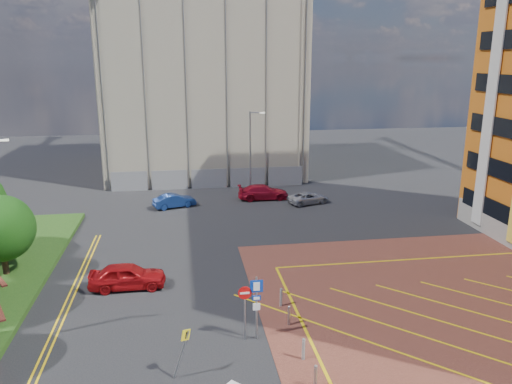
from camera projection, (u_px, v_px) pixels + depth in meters
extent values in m
plane|color=black|center=(249.00, 351.00, 22.76)|extent=(140.00, 140.00, 0.00)
cylinder|color=#3D2B1C|center=(5.00, 260.00, 30.04)|extent=(0.36, 0.36, 1.80)
sphere|color=#14370C|center=(0.00, 228.00, 29.53)|extent=(4.00, 4.00, 4.00)
cube|color=silver|center=(4.00, 140.00, 30.18)|extent=(0.50, 0.15, 0.12)
cylinder|color=#9EA0A8|center=(250.00, 152.00, 49.04)|extent=(0.16, 0.16, 8.00)
cylinder|color=#9EA0A8|center=(256.00, 112.00, 48.12)|extent=(1.20, 0.10, 0.10)
cube|color=silver|center=(262.00, 113.00, 48.21)|extent=(0.50, 0.15, 0.12)
cylinder|color=#9EA0A8|center=(256.00, 308.00, 23.37)|extent=(0.10, 0.10, 3.20)
cube|color=#092F9D|center=(257.00, 286.00, 23.05)|extent=(0.60, 0.04, 0.60)
cube|color=white|center=(257.00, 286.00, 23.02)|extent=(0.30, 0.02, 0.42)
cube|color=#092F9D|center=(257.00, 298.00, 23.20)|extent=(0.40, 0.04, 0.25)
cube|color=white|center=(257.00, 298.00, 23.18)|extent=(0.28, 0.02, 0.14)
cube|color=white|center=(257.00, 307.00, 23.32)|extent=(0.35, 0.04, 0.35)
cylinder|color=#9EA0A8|center=(245.00, 314.00, 23.36)|extent=(0.08, 0.08, 2.70)
cylinder|color=red|center=(245.00, 293.00, 23.05)|extent=(0.64, 0.04, 0.64)
cube|color=white|center=(245.00, 293.00, 23.02)|extent=(0.44, 0.02, 0.10)
cylinder|color=#9EA0A8|center=(181.00, 354.00, 20.61)|extent=(0.74, 0.08, 2.12)
cube|color=yellow|center=(186.00, 335.00, 20.38)|extent=(0.43, 0.43, 0.57)
cylinder|color=#9EA0A8|center=(315.00, 378.00, 20.11)|extent=(0.14, 0.14, 0.90)
cylinder|color=black|center=(303.00, 350.00, 22.02)|extent=(0.14, 0.14, 0.90)
cylinder|color=#9EA0A8|center=(289.00, 317.00, 24.88)|extent=(0.14, 0.14, 0.90)
cylinder|color=black|center=(281.00, 298.00, 26.79)|extent=(0.14, 0.14, 0.90)
cube|color=#B2A591|center=(202.00, 75.00, 58.10)|extent=(21.20, 19.20, 22.00)
cube|color=yellow|center=(217.00, 23.00, 58.74)|extent=(0.90, 0.90, 34.00)
cube|color=gray|center=(219.00, 178.00, 51.29)|extent=(21.60, 0.06, 2.00)
imported|color=#A10D11|center=(127.00, 276.00, 28.89)|extent=(4.36, 1.76, 1.49)
imported|color=navy|center=(174.00, 201.00, 44.58)|extent=(3.96, 2.41, 1.23)
imported|color=maroon|center=(263.00, 192.00, 47.19)|extent=(4.75, 1.94, 1.38)
imported|color=#B1B2B9|center=(308.00, 198.00, 45.81)|extent=(4.19, 2.85, 1.07)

